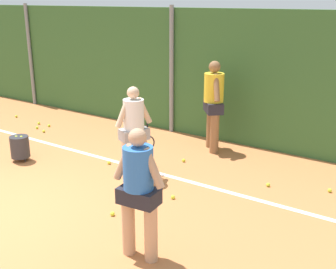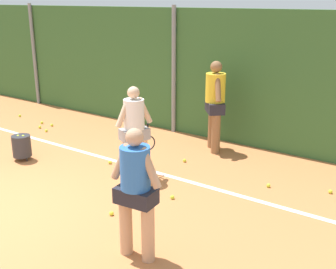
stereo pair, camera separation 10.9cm
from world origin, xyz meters
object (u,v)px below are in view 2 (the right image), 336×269
object	(u,v)px
tennis_ball_4	(111,213)
tennis_ball_0	(268,185)
tennis_ball_2	(330,192)
player_backcourt_far	(215,101)
tennis_ball_7	(185,160)
tennis_ball_10	(110,162)
ball_hopper	(22,146)
tennis_ball_13	(40,127)
tennis_ball_5	(42,123)
tennis_ball_1	(52,125)
player_foreground_near	(136,187)
tennis_ball_11	(172,197)
tennis_ball_3	(46,131)
tennis_ball_12	(20,116)
player_midcourt	(135,128)

from	to	relation	value
tennis_ball_4	tennis_ball_0	bearing A→B (deg)	56.21
tennis_ball_2	tennis_ball_4	world-z (taller)	same
player_backcourt_far	tennis_ball_7	distance (m)	1.38
tennis_ball_0	tennis_ball_4	distance (m)	2.70
tennis_ball_7	tennis_ball_10	size ratio (longest dim) A/B	1.00
ball_hopper	tennis_ball_13	bearing A→B (deg)	132.56
player_backcourt_far	tennis_ball_5	size ratio (longest dim) A/B	28.18
tennis_ball_1	tennis_ball_10	world-z (taller)	same
player_foreground_near	ball_hopper	bearing A→B (deg)	-23.08
tennis_ball_7	tennis_ball_13	world-z (taller)	same
tennis_ball_1	tennis_ball_11	size ratio (longest dim) A/B	1.00
player_backcourt_far	tennis_ball_3	world-z (taller)	player_backcourt_far
player_foreground_near	tennis_ball_2	xyz separation A→B (m)	(1.46, 3.19, -0.90)
tennis_ball_0	tennis_ball_4	bearing A→B (deg)	-123.79
tennis_ball_7	tennis_ball_1	bearing A→B (deg)	178.10
tennis_ball_3	tennis_ball_12	size ratio (longest dim) A/B	1.00
tennis_ball_4	tennis_ball_12	bearing A→B (deg)	155.17
tennis_ball_2	tennis_ball_7	distance (m)	2.71
player_backcourt_far	tennis_ball_0	size ratio (longest dim) A/B	28.18
tennis_ball_2	tennis_ball_5	distance (m)	7.10
tennis_ball_7	tennis_ball_11	bearing A→B (deg)	-63.88
tennis_ball_3	tennis_ball_11	xyz separation A→B (m)	(4.47, -1.20, 0.00)
player_midcourt	tennis_ball_10	size ratio (longest dim) A/B	24.90
player_foreground_near	tennis_ball_3	distance (m)	5.77
ball_hopper	tennis_ball_11	world-z (taller)	ball_hopper
player_foreground_near	tennis_ball_12	xyz separation A→B (m)	(-6.66, 3.22, -0.90)
tennis_ball_0	tennis_ball_2	world-z (taller)	same
tennis_ball_5	tennis_ball_13	bearing A→B (deg)	-45.96
player_foreground_near	tennis_ball_1	bearing A→B (deg)	-35.93
player_midcourt	tennis_ball_1	xyz separation A→B (m)	(-3.72, 1.27, -0.89)
tennis_ball_10	tennis_ball_0	bearing A→B (deg)	14.36
tennis_ball_12	tennis_ball_3	bearing A→B (deg)	-16.24
tennis_ball_2	tennis_ball_5	world-z (taller)	same
tennis_ball_2	tennis_ball_13	distance (m)	6.84
player_backcourt_far	tennis_ball_11	size ratio (longest dim) A/B	28.18
tennis_ball_0	tennis_ball_11	bearing A→B (deg)	-129.78
tennis_ball_1	tennis_ball_12	size ratio (longest dim) A/B	1.00
tennis_ball_11	tennis_ball_0	bearing A→B (deg)	50.22
tennis_ball_2	tennis_ball_0	bearing A→B (deg)	-158.82
player_foreground_near	tennis_ball_7	xyz separation A→B (m)	(-1.25, 2.99, -0.90)
tennis_ball_0	tennis_ball_1	size ratio (longest dim) A/B	1.00
tennis_ball_4	tennis_ball_5	xyz separation A→B (m)	(-4.68, 2.54, 0.00)
tennis_ball_10	tennis_ball_13	size ratio (longest dim) A/B	1.00
tennis_ball_2	tennis_ball_3	size ratio (longest dim) A/B	1.00
player_foreground_near	tennis_ball_10	world-z (taller)	player_foreground_near
ball_hopper	player_foreground_near	bearing A→B (deg)	-17.84
tennis_ball_4	tennis_ball_2	bearing A→B (deg)	47.04
tennis_ball_1	tennis_ball_4	bearing A→B (deg)	-30.57
tennis_ball_1	tennis_ball_12	xyz separation A→B (m)	(-1.40, 0.10, 0.00)
player_backcourt_far	tennis_ball_2	size ratio (longest dim) A/B	28.18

